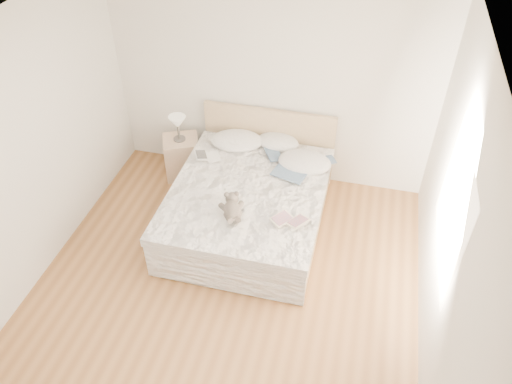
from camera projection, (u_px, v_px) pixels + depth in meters
The scene contains 16 objects.
floor at pixel (221, 298), 5.21m from camera, with size 4.00×4.50×0.00m, color brown.
ceiling at pixel (204, 57), 3.46m from camera, with size 4.00×4.50×0.00m, color white.
wall_back at pixel (271, 82), 6.00m from camera, with size 4.00×0.02×2.70m, color silver.
wall_left at pixel (12, 168), 4.70m from camera, with size 0.02×4.50×2.70m, color silver.
wall_right at pixel (454, 242), 3.97m from camera, with size 0.02×4.50×2.70m, color silver.
window at pixel (454, 208), 4.13m from camera, with size 0.02×1.30×1.10m, color white.
bed at pixel (250, 203), 5.89m from camera, with size 1.72×2.14×1.00m.
nightstand at pixel (182, 157), 6.64m from camera, with size 0.45×0.40×0.56m, color tan.
table_lamp at pixel (178, 123), 6.30m from camera, with size 0.28×0.28×0.34m.
pillow_left at pixel (237, 141), 6.30m from camera, with size 0.65×0.46×0.20m, color white.
pillow_middle at pixel (278, 142), 6.28m from camera, with size 0.54×0.38×0.16m, color white.
pillow_right at pixel (305, 162), 5.96m from camera, with size 0.64×0.45×0.19m, color silver.
blouse at pixel (295, 166), 5.91m from camera, with size 0.61×0.65×0.02m, color #3B516C, non-canonical shape.
photo_book at pixel (207, 156), 6.06m from camera, with size 0.32×0.22×0.02m, color white.
childrens_book at pixel (290, 221), 5.20m from camera, with size 0.34×0.23×0.02m, color beige.
teddy_bear at pixel (232, 214), 5.25m from camera, with size 0.24×0.33×0.18m, color #584E45, non-canonical shape.
Camera 1 is at (1.14, -3.06, 4.23)m, focal length 35.00 mm.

